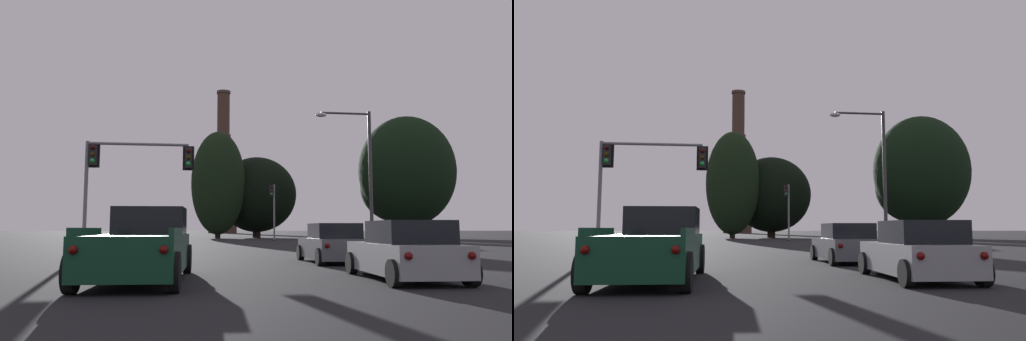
# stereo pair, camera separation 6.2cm
# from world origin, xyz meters

# --- Properties ---
(hatchback_right_lane_front) EXTENTS (1.96, 4.13, 1.44)m
(hatchback_right_lane_front) POSITION_xyz_m (3.37, 16.65, 0.66)
(hatchback_right_lane_front) COLOR #4C4F54
(hatchback_right_lane_front) RESTS_ON ground_plane
(hatchback_right_lane_second) EXTENTS (2.06, 4.16, 1.44)m
(hatchback_right_lane_second) POSITION_xyz_m (3.40, 10.40, 0.66)
(hatchback_right_lane_second) COLOR gray
(hatchback_right_lane_second) RESTS_ON ground_plane
(pickup_truck_left_lane_second) EXTENTS (2.43, 5.59, 1.82)m
(pickup_truck_left_lane_second) POSITION_xyz_m (-2.95, 11.20, 0.80)
(pickup_truck_left_lane_second) COLOR #0F3823
(pickup_truck_left_lane_second) RESTS_ON ground_plane
(traffic_light_far_right) EXTENTS (0.78, 0.50, 5.84)m
(traffic_light_far_right) POSITION_xyz_m (6.64, 49.97, 3.84)
(traffic_light_far_right) COLOR slate
(traffic_light_far_right) RESTS_ON ground_plane
(traffic_light_overhead_left) EXTENTS (5.44, 0.50, 5.54)m
(traffic_light_overhead_left) POSITION_xyz_m (-5.14, 23.79, 4.24)
(traffic_light_overhead_left) COLOR slate
(traffic_light_overhead_left) RESTS_ON ground_plane
(street_lamp) EXTENTS (3.28, 0.36, 8.00)m
(street_lamp) POSITION_xyz_m (7.83, 25.93, 4.96)
(street_lamp) COLOR #38383A
(street_lamp) RESTS_ON ground_plane
(smokestack) EXTENTS (7.99, 7.99, 40.57)m
(smokestack) POSITION_xyz_m (6.92, 138.60, 15.93)
(smokestack) COLOR #3C2B22
(smokestack) RESTS_ON ground_plane
(treeline_right_mid) EXTENTS (7.05, 6.34, 14.01)m
(treeline_right_mid) POSITION_xyz_m (1.64, 63.75, 7.23)
(treeline_right_mid) COLOR black
(treeline_right_mid) RESTS_ON ground_plane
(treeline_center_left) EXTENTS (12.80, 11.52, 16.23)m
(treeline_center_left) POSITION_xyz_m (26.59, 61.48, 8.87)
(treeline_center_left) COLOR black
(treeline_center_left) RESTS_ON ground_plane
(treeline_far_left) EXTENTS (11.09, 9.98, 11.22)m
(treeline_far_left) POSITION_xyz_m (7.21, 67.48, 5.99)
(treeline_far_left) COLOR black
(treeline_far_left) RESTS_ON ground_plane
(treeline_far_right) EXTENTS (10.54, 9.49, 11.52)m
(treeline_far_right) POSITION_xyz_m (26.05, 62.70, 6.74)
(treeline_far_right) COLOR black
(treeline_far_right) RESTS_ON ground_plane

